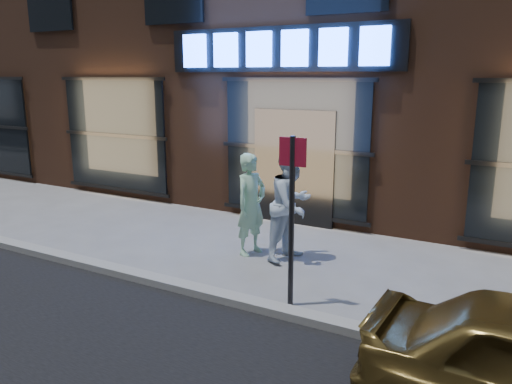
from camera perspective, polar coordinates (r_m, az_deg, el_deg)
ground at (r=7.55m, az=-8.52°, el=-11.05°), size 90.00×90.00×0.00m
curb at (r=7.53m, az=-8.54°, el=-10.64°), size 60.00×0.25×0.12m
man_bowtie at (r=8.67m, az=-0.57°, el=-1.42°), size 0.58×0.74×1.79m
man_cap at (r=8.41m, az=4.09°, el=-1.43°), size 0.92×1.07×1.93m
sign_post at (r=6.56m, az=4.11°, el=-1.60°), size 0.37×0.07×2.33m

